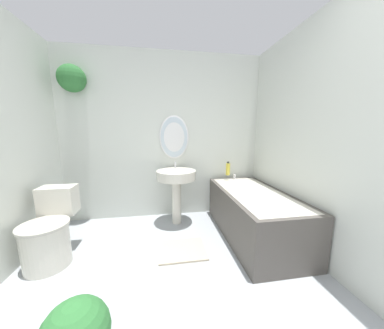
{
  "coord_description": "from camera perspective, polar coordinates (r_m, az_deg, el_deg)",
  "views": [
    {
      "loc": [
        -0.06,
        -0.29,
        1.28
      ],
      "look_at": [
        0.25,
        1.61,
        0.95
      ],
      "focal_mm": 18.0,
      "sensor_mm": 36.0,
      "label": 1
    }
  ],
  "objects": [
    {
      "name": "wall_back",
      "position": [
        2.9,
        -10.08,
        9.15
      ],
      "size": [
        2.98,
        0.34,
        2.4
      ],
      "color": "silver",
      "rests_on": "ground_plane"
    },
    {
      "name": "wall_right",
      "position": [
        2.2,
        34.64,
        5.9
      ],
      "size": [
        0.06,
        2.72,
        2.4
      ],
      "color": "silver",
      "rests_on": "ground_plane"
    },
    {
      "name": "toilet",
      "position": [
        2.44,
        -36.57,
        -15.98
      ],
      "size": [
        0.42,
        0.62,
        0.71
      ],
      "color": "beige",
      "rests_on": "ground_plane"
    },
    {
      "name": "pedestal_sink",
      "position": [
        2.67,
        -4.68,
        -4.87
      ],
      "size": [
        0.54,
        0.54,
        0.86
      ],
      "color": "beige",
      "rests_on": "ground_plane"
    },
    {
      "name": "bathtub",
      "position": [
        2.56,
        17.69,
        -13.51
      ],
      "size": [
        0.72,
        1.49,
        0.64
      ],
      "color": "#4C4742",
      "rests_on": "ground_plane"
    },
    {
      "name": "shampoo_bottle",
      "position": [
        2.94,
        10.6,
        -1.28
      ],
      "size": [
        0.06,
        0.06,
        0.2
      ],
      "color": "gold",
      "rests_on": "bathtub"
    },
    {
      "name": "bath_mat",
      "position": [
        2.29,
        -2.96,
        -24.0
      ],
      "size": [
        0.5,
        0.42,
        0.02
      ],
      "color": "#B7A88E",
      "rests_on": "ground_plane"
    }
  ]
}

